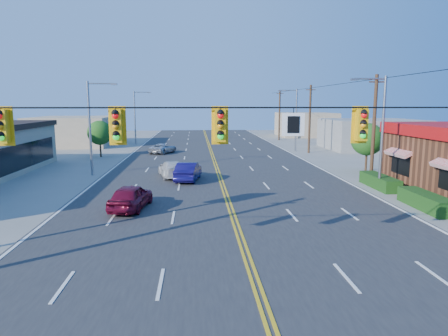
{
  "coord_description": "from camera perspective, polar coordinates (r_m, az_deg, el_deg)",
  "views": [
    {
      "loc": [
        -2.01,
        -12.92,
        6.13
      ],
      "look_at": [
        -0.26,
        11.3,
        2.2
      ],
      "focal_mm": 32.0,
      "sensor_mm": 36.0,
      "label": 1
    }
  ],
  "objects": [
    {
      "name": "tree_kfc_rear",
      "position": [
        38.34,
        19.8,
        3.87
      ],
      "size": [
        2.94,
        2.94,
        4.41
      ],
      "color": "#47301E",
      "rests_on": "ground"
    },
    {
      "name": "streetlight_ne",
      "position": [
        52.53,
        10.07,
        7.29
      ],
      "size": [
        2.55,
        0.25,
        8.0
      ],
      "color": "gray",
      "rests_on": "ground"
    },
    {
      "name": "ground",
      "position": [
        14.44,
        4.43,
        -15.95
      ],
      "size": [
        160.0,
        160.0,
        0.0
      ],
      "primitive_type": "plane",
      "color": "gray",
      "rests_on": "ground"
    },
    {
      "name": "tree_west",
      "position": [
        48.31,
        -17.33,
        4.82
      ],
      "size": [
        2.8,
        2.8,
        4.2
      ],
      "color": "#47301E",
      "rests_on": "ground"
    },
    {
      "name": "streetlight_nw",
      "position": [
        61.57,
        -12.43,
        7.47
      ],
      "size": [
        2.55,
        0.25,
        8.0
      ],
      "color": "gray",
      "rests_on": "ground"
    },
    {
      "name": "car_silver",
      "position": [
        49.98,
        -8.7,
        2.74
      ],
      "size": [
        3.63,
        4.77,
        1.2
      ],
      "primitive_type": "imported",
      "rotation": [
        0.0,
        0.0,
        2.71
      ],
      "color": "#B3B4B8",
      "rests_on": "ground"
    },
    {
      "name": "signal_span",
      "position": [
        13.12,
        4.18,
        3.73
      ],
      "size": [
        24.32,
        0.34,
        9.0
      ],
      "color": "#47301E",
      "rests_on": "ground"
    },
    {
      "name": "car_magenta",
      "position": [
        23.84,
        -13.16,
        -4.15
      ],
      "size": [
        2.36,
        4.48,
        1.45
      ],
      "primitive_type": "imported",
      "rotation": [
        0.0,
        0.0,
        2.99
      ],
      "color": "maroon",
      "rests_on": "ground"
    },
    {
      "name": "bld_east_mid",
      "position": [
        58.26,
        20.29,
        4.56
      ],
      "size": [
        12.0,
        10.0,
        4.0
      ],
      "primitive_type": "cube",
      "color": "gray",
      "rests_on": "ground"
    },
    {
      "name": "utility_pole_mid",
      "position": [
        50.98,
        12.15,
        6.82
      ],
      "size": [
        0.28,
        0.28,
        8.4
      ],
      "primitive_type": "cylinder",
      "color": "#47301E",
      "rests_on": "ground"
    },
    {
      "name": "road",
      "position": [
        33.54,
        -0.62,
        -1.29
      ],
      "size": [
        20.0,
        120.0,
        0.06
      ],
      "primitive_type": "cube",
      "color": "#2D2D30",
      "rests_on": "ground"
    },
    {
      "name": "streetlight_se",
      "position": [
        29.85,
        21.38,
        5.46
      ],
      "size": [
        2.55,
        0.25,
        8.0
      ],
      "color": "gray",
      "rests_on": "ground"
    },
    {
      "name": "utility_pole_far",
      "position": [
        68.44,
        7.93,
        7.49
      ],
      "size": [
        0.28,
        0.28,
        8.4
      ],
      "primitive_type": "cylinder",
      "color": "#47301E",
      "rests_on": "ground"
    },
    {
      "name": "streetlight_sw",
      "position": [
        36.04,
        -18.34,
        6.16
      ],
      "size": [
        2.55,
        0.25,
        8.0
      ],
      "color": "gray",
      "rests_on": "ground"
    },
    {
      "name": "car_blue",
      "position": [
        31.95,
        -5.13,
        -0.57
      ],
      "size": [
        2.22,
        4.63,
        1.46
      ],
      "primitive_type": "imported",
      "rotation": [
        0.0,
        0.0,
        2.98
      ],
      "color": "#120D4F",
      "rests_on": "ground"
    },
    {
      "name": "utility_pole_near",
      "position": [
        34.08,
        20.61,
        5.36
      ],
      "size": [
        0.28,
        0.28,
        8.4
      ],
      "primitive_type": "cylinder",
      "color": "#47301E",
      "rests_on": "ground"
    },
    {
      "name": "bld_east_far",
      "position": [
        77.91,
        11.59,
        6.11
      ],
      "size": [
        10.0,
        10.0,
        4.4
      ],
      "primitive_type": "cube",
      "color": "tan",
      "rests_on": "ground"
    },
    {
      "name": "bld_west_far",
      "position": [
        63.65,
        -20.62,
        4.98
      ],
      "size": [
        11.0,
        12.0,
        4.2
      ],
      "primitive_type": "cube",
      "color": "tan",
      "rests_on": "ground"
    },
    {
      "name": "car_white",
      "position": [
        33.64,
        -7.43,
        -0.22
      ],
      "size": [
        2.84,
        4.95,
        1.35
      ],
      "primitive_type": "imported",
      "rotation": [
        0.0,
        0.0,
        3.36
      ],
      "color": "silver",
      "rests_on": "ground"
    }
  ]
}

